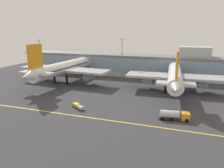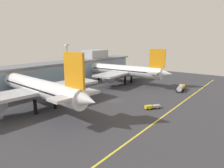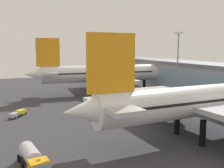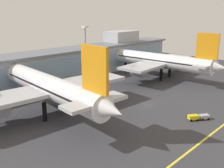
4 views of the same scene
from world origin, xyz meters
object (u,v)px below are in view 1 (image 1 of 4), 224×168
airliner_near_left (64,68)px  apron_light_mast_west (40,51)px  baggage_tug_near (78,106)px  apron_light_mast_centre (122,53)px  airliner_near_right (175,75)px  fuel_tanker_truck (175,115)px

airliner_near_left → apron_light_mast_west: size_ratio=2.66×
baggage_tug_near → apron_light_mast_centre: size_ratio=0.25×
airliner_near_right → fuel_tanker_truck: (2.24, -31.84, -5.67)m
airliner_near_right → airliner_near_left: bearing=88.0°
baggage_tug_near → fuel_tanker_truck: bearing=-143.4°
airliner_near_left → fuel_tanker_truck: size_ratio=5.97×
apron_light_mast_west → apron_light_mast_centre: size_ratio=0.95×
fuel_tanker_truck → baggage_tug_near: size_ratio=1.71×
baggage_tug_near → airliner_near_right: bearing=-97.2°
airliner_near_left → airliner_near_right: airliner_near_left is taller
airliner_near_left → baggage_tug_near: (24.02, -31.09, -6.75)m
airliner_near_left → airliner_near_right: bearing=-84.4°
fuel_tanker_truck → apron_light_mast_centre: 56.33m
airliner_near_left → apron_light_mast_centre: (25.87, 15.41, 7.01)m
baggage_tug_near → apron_light_mast_centre: (1.85, 46.50, 13.76)m
airliner_near_left → fuel_tanker_truck: (56.04, -30.33, -6.03)m
airliner_near_left → fuel_tanker_truck: airliner_near_left is taller
airliner_near_left → baggage_tug_near: bearing=-138.4°
airliner_near_right → baggage_tug_near: airliner_near_right is taller
fuel_tanker_truck → airliner_near_right: bearing=85.6°
baggage_tug_near → airliner_near_left: bearing=-17.1°
apron_light_mast_west → apron_light_mast_centre: apron_light_mast_centre is taller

